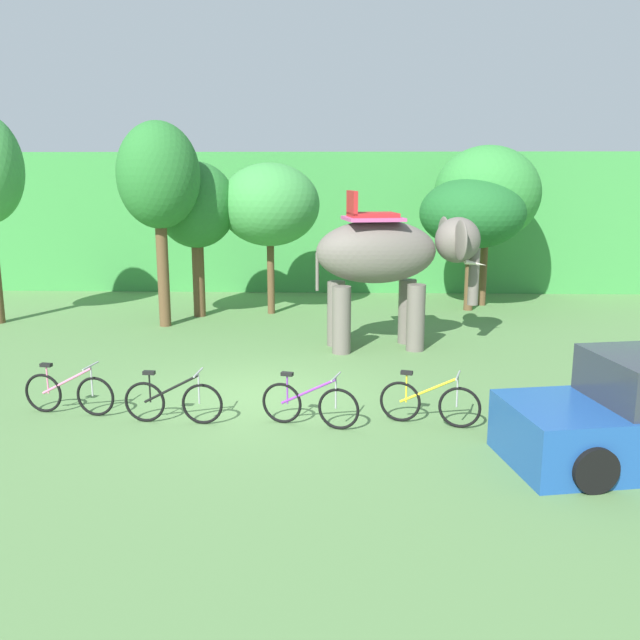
{
  "coord_description": "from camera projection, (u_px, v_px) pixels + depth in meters",
  "views": [
    {
      "loc": [
        1.54,
        -12.38,
        4.13
      ],
      "look_at": [
        1.08,
        1.0,
        1.3
      ],
      "focal_mm": 38.51,
      "sensor_mm": 36.0,
      "label": 1
    }
  ],
  "objects": [
    {
      "name": "tree_far_left",
      "position": [
        270.0,
        205.0,
        20.26
      ],
      "size": [
        2.96,
        2.96,
        4.49
      ],
      "color": "brown",
      "rests_on": "ground"
    },
    {
      "name": "bike_yellow",
      "position": [
        429.0,
        403.0,
        11.52
      ],
      "size": [
        1.66,
        0.63,
        0.92
      ],
      "color": "black",
      "rests_on": "ground"
    },
    {
      "name": "bike_purple",
      "position": [
        310.0,
        404.0,
        11.45
      ],
      "size": [
        1.66,
        0.63,
        0.92
      ],
      "color": "black",
      "rests_on": "ground"
    },
    {
      "name": "tree_center",
      "position": [
        196.0,
        206.0,
        19.85
      ],
      "size": [
        2.31,
        2.31,
        4.53
      ],
      "color": "brown",
      "rests_on": "ground"
    },
    {
      "name": "elephant",
      "position": [
        390.0,
        258.0,
        16.36
      ],
      "size": [
        4.24,
        2.32,
        3.78
      ],
      "color": "#665E56",
      "rests_on": "ground"
    },
    {
      "name": "tree_center_right",
      "position": [
        159.0,
        177.0,
        18.35
      ],
      "size": [
        2.22,
        2.22,
        5.56
      ],
      "color": "brown",
      "rests_on": "ground"
    },
    {
      "name": "tree_right",
      "position": [
        487.0,
        194.0,
        21.53
      ],
      "size": [
        3.31,
        3.31,
        5.05
      ],
      "color": "brown",
      "rests_on": "ground"
    },
    {
      "name": "bike_pink",
      "position": [
        69.0,
        393.0,
        12.04
      ],
      "size": [
        1.7,
        0.52,
        0.92
      ],
      "color": "black",
      "rests_on": "ground"
    },
    {
      "name": "bike_black",
      "position": [
        173.0,
        401.0,
        11.6
      ],
      "size": [
        1.71,
        0.52,
        0.92
      ],
      "color": "black",
      "rests_on": "ground"
    },
    {
      "name": "tree_left",
      "position": [
        472.0,
        213.0,
        20.83
      ],
      "size": [
        3.2,
        3.2,
        4.08
      ],
      "color": "brown",
      "rests_on": "ground"
    },
    {
      "name": "ground_plane",
      "position": [
        261.0,
        397.0,
        13.01
      ],
      "size": [
        80.0,
        80.0,
        0.0
      ],
      "primitive_type": "plane",
      "color": "#567F47"
    },
    {
      "name": "foliage_hedge",
      "position": [
        305.0,
        218.0,
        27.06
      ],
      "size": [
        36.0,
        6.0,
        4.92
      ],
      "primitive_type": "cube",
      "color": "#3D8E42",
      "rests_on": "ground"
    }
  ]
}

